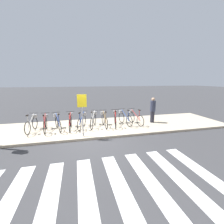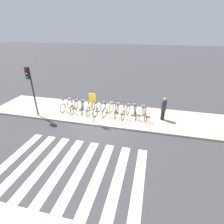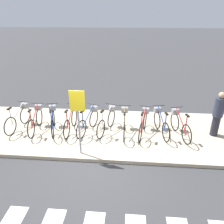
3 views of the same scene
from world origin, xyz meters
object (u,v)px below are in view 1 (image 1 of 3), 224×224
object	(u,v)px
parked_bicycle_1	(45,123)
parked_bicycle_2	(58,122)
parked_bicycle_8	(124,117)
sign_post	(82,108)
parked_bicycle_0	(32,123)
pedestrian	(153,110)
parked_bicycle_9	(135,117)
parked_bicycle_7	(115,118)
parked_bicycle_3	(70,121)
parked_bicycle_6	(104,119)
parked_bicycle_5	(94,119)
parked_bicycle_4	(82,120)

from	to	relation	value
parked_bicycle_1	parked_bicycle_2	size ratio (longest dim) A/B	1.03
parked_bicycle_1	parked_bicycle_8	bearing A→B (deg)	1.80
sign_post	parked_bicycle_0	bearing A→B (deg)	151.17
parked_bicycle_0	pedestrian	bearing A→B (deg)	0.36
parked_bicycle_0	parked_bicycle_9	distance (m)	5.90
parked_bicycle_7	parked_bicycle_9	size ratio (longest dim) A/B	1.01
parked_bicycle_8	sign_post	bearing A→B (deg)	-150.45
parked_bicycle_8	parked_bicycle_9	world-z (taller)	same
pedestrian	sign_post	distance (m)	4.80
parked_bicycle_1	parked_bicycle_3	distance (m)	1.31
parked_bicycle_6	sign_post	world-z (taller)	sign_post
parked_bicycle_1	parked_bicycle_5	size ratio (longest dim) A/B	1.04
parked_bicycle_1	parked_bicycle_5	world-z (taller)	same
parked_bicycle_5	parked_bicycle_7	bearing A→B (deg)	-4.29
parked_bicycle_8	parked_bicycle_5	bearing A→B (deg)	179.88
parked_bicycle_2	parked_bicycle_4	bearing A→B (deg)	2.46
parked_bicycle_4	pedestrian	xyz separation A→B (m)	(4.50, 0.08, 0.41)
parked_bicycle_2	parked_bicycle_9	bearing A→B (deg)	0.45
parked_bicycle_3	pedestrian	bearing A→B (deg)	0.99
parked_bicycle_4	parked_bicycle_8	bearing A→B (deg)	1.49
parked_bicycle_1	parked_bicycle_2	xyz separation A→B (m)	(0.63, 0.02, 0.00)
parked_bicycle_2	sign_post	xyz separation A→B (m)	(1.31, -1.36, 0.97)
parked_bicycle_1	parked_bicycle_3	world-z (taller)	same
parked_bicycle_0	parked_bicycle_2	xyz separation A→B (m)	(1.32, -0.10, 0.00)
parked_bicycle_1	parked_bicycle_4	world-z (taller)	same
pedestrian	parked_bicycle_4	bearing A→B (deg)	-178.93
parked_bicycle_6	parked_bicycle_9	world-z (taller)	same
parked_bicycle_4	parked_bicycle_5	world-z (taller)	same
parked_bicycle_4	parked_bicycle_5	bearing A→B (deg)	6.13
parked_bicycle_6	parked_bicycle_4	bearing A→B (deg)	178.46
parked_bicycle_0	parked_bicycle_4	xyz separation A→B (m)	(2.66, -0.04, 0.00)
parked_bicycle_5	parked_bicycle_6	world-z (taller)	same
pedestrian	parked_bicycle_8	bearing A→B (deg)	-179.50
parked_bicycle_7	parked_bicycle_2	bearing A→B (deg)	-179.46
parked_bicycle_9	sign_post	size ratio (longest dim) A/B	0.76
parked_bicycle_2	parked_bicycle_3	distance (m)	0.68
parked_bicycle_0	parked_bicycle_5	world-z (taller)	same
parked_bicycle_0	parked_bicycle_6	size ratio (longest dim) A/B	0.99
parked_bicycle_5	sign_post	world-z (taller)	sign_post
sign_post	parked_bicycle_5	bearing A→B (deg)	65.05
parked_bicycle_1	pedestrian	size ratio (longest dim) A/B	0.99
parked_bicycle_8	parked_bicycle_9	bearing A→B (deg)	-7.80
parked_bicycle_1	parked_bicycle_3	bearing A→B (deg)	3.11
parked_bicycle_0	sign_post	size ratio (longest dim) A/B	0.78
parked_bicycle_0	parked_bicycle_5	bearing A→B (deg)	0.56
parked_bicycle_2	parked_bicycle_7	distance (m)	3.31
parked_bicycle_5	parked_bicycle_4	bearing A→B (deg)	-173.87
parked_bicycle_0	sign_post	xyz separation A→B (m)	(2.64, -1.45, 0.97)
parked_bicycle_2	parked_bicycle_6	world-z (taller)	same
parked_bicycle_4	parked_bicycle_7	distance (m)	1.97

